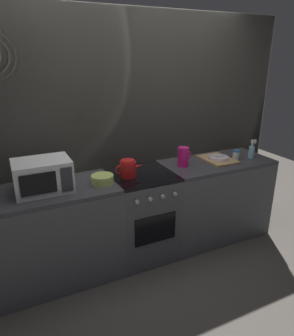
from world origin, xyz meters
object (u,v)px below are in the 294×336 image
Objects in this scene: stove_unit at (142,215)px; mixing_bowl at (102,179)px; microwave at (43,176)px; dish_pile at (218,159)px; spray_bottle at (252,151)px; pitcher at (183,157)px; kettle at (128,169)px; spice_jar at (236,155)px.

mixing_bowl is (-0.42, -0.07, 0.49)m from stove_unit.
microwave reaches higher than mixing_bowl.
mixing_bowl is 0.50× the size of dish_pile.
stove_unit is 1.42m from spray_bottle.
dish_pile is at bearing 0.40° from microwave.
pitcher is (1.39, 0.02, -0.03)m from microwave.
microwave is 1.83m from dish_pile.
kettle is 1.07m from dish_pile.
spray_bottle is (2.22, -0.07, -0.06)m from microwave.
dish_pile is (1.83, 0.01, -0.12)m from microwave.
spice_jar is (1.27, -0.03, -0.03)m from kettle.
spice_jar reaches higher than mixing_bowl.
spray_bottle reaches higher than kettle.
pitcher is 0.50× the size of dish_pile.
microwave is 2.03m from spice_jar.
spice_jar is at bearing -14.49° from dish_pile.
pitcher is at bearing 174.57° from spice_jar.
stove_unit is at bearing 177.85° from spice_jar.
pitcher is at bearing 2.26° from stove_unit.
stove_unit is at bearing 0.16° from microwave.
kettle is at bearing -174.95° from stove_unit.
spray_bottle reaches higher than stove_unit.
kettle is 1.40× the size of spray_bottle.
microwave reaches higher than spice_jar.
microwave is 2.23m from spray_bottle.
microwave is (-0.91, -0.00, 0.59)m from stove_unit.
microwave is at bearing 178.88° from spice_jar.
spice_jar is at bearing -1.31° from kettle.
stove_unit is 1.96× the size of microwave.
spray_bottle is at bearing -11.69° from dish_pile.
kettle is (-0.15, -0.01, 0.53)m from stove_unit.
spice_jar is at bearing 171.31° from spray_bottle.
stove_unit is 4.43× the size of spray_bottle.
kettle is 1.42× the size of pitcher.
mixing_bowl is 1.73m from spray_bottle.
microwave reaches higher than pitcher.
dish_pile is 0.21m from spice_jar.
dish_pile is at bearing 165.51° from spice_jar.
stove_unit is at bearing 9.38° from mixing_bowl.
spice_jar is at bearing -5.43° from pitcher.
stove_unit is at bearing -177.74° from pitcher.
microwave is at bearing -179.12° from pitcher.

